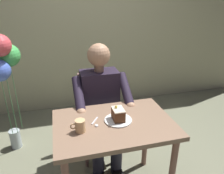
{
  "coord_description": "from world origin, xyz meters",
  "views": [
    {
      "loc": [
        0.37,
        1.34,
        1.61
      ],
      "look_at": [
        -0.01,
        -0.1,
        0.98
      ],
      "focal_mm": 33.98,
      "sensor_mm": 36.0,
      "label": 1
    }
  ],
  "objects_px": {
    "cake_slice": "(118,114)",
    "seated_person": "(101,105)",
    "dining_table": "(114,134)",
    "balloon_display": "(4,66)",
    "coffee_cup": "(80,126)",
    "chair": "(98,111)",
    "dessert_spoon": "(96,123)"
  },
  "relations": [
    {
      "from": "seated_person",
      "to": "balloon_display",
      "type": "xyz_separation_m",
      "value": [
        0.89,
        -0.42,
        0.35
      ]
    },
    {
      "from": "cake_slice",
      "to": "dessert_spoon",
      "type": "xyz_separation_m",
      "value": [
        0.18,
        -0.0,
        -0.05
      ]
    },
    {
      "from": "chair",
      "to": "dessert_spoon",
      "type": "xyz_separation_m",
      "value": [
        0.14,
        0.62,
        0.25
      ]
    },
    {
      "from": "chair",
      "to": "balloon_display",
      "type": "xyz_separation_m",
      "value": [
        0.89,
        -0.25,
        0.5
      ]
    },
    {
      "from": "dessert_spoon",
      "to": "balloon_display",
      "type": "bearing_deg",
      "value": -49.14
    },
    {
      "from": "chair",
      "to": "seated_person",
      "type": "relative_size",
      "value": 0.72
    },
    {
      "from": "dining_table",
      "to": "balloon_display",
      "type": "bearing_deg",
      "value": -44.77
    },
    {
      "from": "cake_slice",
      "to": "dessert_spoon",
      "type": "relative_size",
      "value": 0.87
    },
    {
      "from": "cake_slice",
      "to": "seated_person",
      "type": "bearing_deg",
      "value": -85.27
    },
    {
      "from": "dining_table",
      "to": "coffee_cup",
      "type": "height_order",
      "value": "coffee_cup"
    },
    {
      "from": "dining_table",
      "to": "coffee_cup",
      "type": "distance_m",
      "value": 0.31
    },
    {
      "from": "dessert_spoon",
      "to": "balloon_display",
      "type": "distance_m",
      "value": 1.17
    },
    {
      "from": "cake_slice",
      "to": "balloon_display",
      "type": "relative_size",
      "value": 0.09
    },
    {
      "from": "dining_table",
      "to": "seated_person",
      "type": "xyz_separation_m",
      "value": [
        -0.0,
        -0.46,
        0.02
      ]
    },
    {
      "from": "seated_person",
      "to": "coffee_cup",
      "type": "distance_m",
      "value": 0.6
    },
    {
      "from": "dining_table",
      "to": "balloon_display",
      "type": "relative_size",
      "value": 0.7
    },
    {
      "from": "dining_table",
      "to": "dessert_spoon",
      "type": "distance_m",
      "value": 0.18
    },
    {
      "from": "seated_person",
      "to": "chair",
      "type": "bearing_deg",
      "value": -90.0
    },
    {
      "from": "coffee_cup",
      "to": "balloon_display",
      "type": "bearing_deg",
      "value": -56.39
    },
    {
      "from": "dessert_spoon",
      "to": "seated_person",
      "type": "bearing_deg",
      "value": -107.35
    },
    {
      "from": "chair",
      "to": "dessert_spoon",
      "type": "distance_m",
      "value": 0.68
    },
    {
      "from": "coffee_cup",
      "to": "balloon_display",
      "type": "height_order",
      "value": "balloon_display"
    },
    {
      "from": "chair",
      "to": "balloon_display",
      "type": "bearing_deg",
      "value": -15.72
    },
    {
      "from": "balloon_display",
      "to": "cake_slice",
      "type": "bearing_deg",
      "value": 136.82
    },
    {
      "from": "cake_slice",
      "to": "balloon_display",
      "type": "bearing_deg",
      "value": -43.18
    },
    {
      "from": "balloon_display",
      "to": "chair",
      "type": "bearing_deg",
      "value": 164.28
    },
    {
      "from": "dining_table",
      "to": "seated_person",
      "type": "bearing_deg",
      "value": -90.0
    },
    {
      "from": "coffee_cup",
      "to": "dessert_spoon",
      "type": "height_order",
      "value": "coffee_cup"
    },
    {
      "from": "dining_table",
      "to": "chair",
      "type": "relative_size",
      "value": 1.03
    },
    {
      "from": "dining_table",
      "to": "dessert_spoon",
      "type": "bearing_deg",
      "value": -6.25
    },
    {
      "from": "dining_table",
      "to": "coffee_cup",
      "type": "bearing_deg",
      "value": 12.27
    },
    {
      "from": "dining_table",
      "to": "cake_slice",
      "type": "relative_size",
      "value": 7.66
    }
  ]
}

